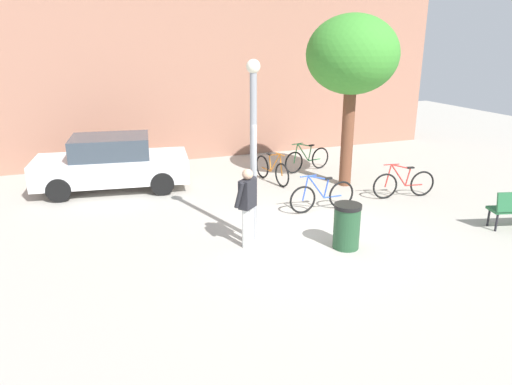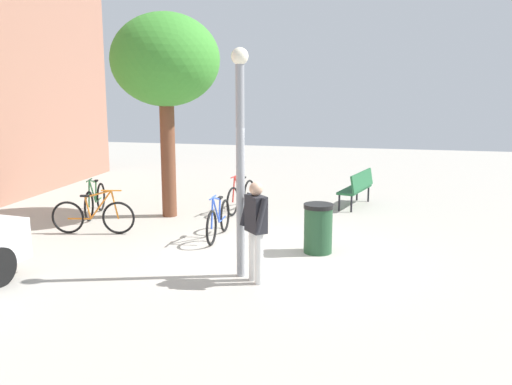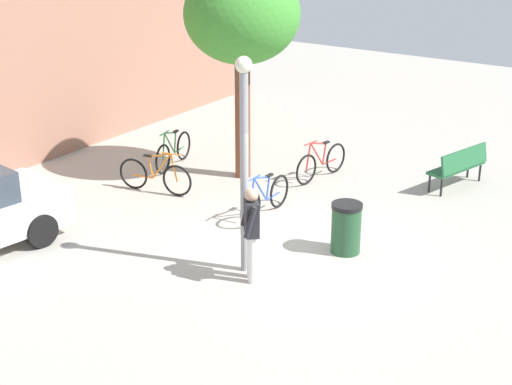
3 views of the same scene
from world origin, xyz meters
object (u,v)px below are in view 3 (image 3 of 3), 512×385
(bicycle_blue, at_px, (265,198))
(trash_bin, at_px, (346,228))
(lamppost, at_px, (244,150))
(park_bench, at_px, (460,164))
(plaza_tree, at_px, (242,17))
(bicycle_orange, at_px, (155,176))
(bicycle_green, at_px, (173,151))
(bicycle_red, at_px, (321,163))
(person_by_lamppost, at_px, (252,228))

(bicycle_blue, distance_m, trash_bin, 2.23)
(lamppost, relative_size, trash_bin, 3.96)
(park_bench, height_order, plaza_tree, plaza_tree)
(bicycle_blue, bearing_deg, bicycle_orange, 94.96)
(bicycle_orange, distance_m, bicycle_green, 1.74)
(bicycle_green, bearing_deg, park_bench, -68.45)
(bicycle_red, height_order, trash_bin, bicycle_red)
(lamppost, distance_m, bicycle_red, 5.24)
(person_by_lamppost, bearing_deg, bicycle_orange, 61.29)
(person_by_lamppost, relative_size, trash_bin, 1.75)
(lamppost, xyz_separation_m, plaza_tree, (3.90, 2.75, 1.46))
(park_bench, relative_size, plaza_tree, 0.35)
(person_by_lamppost, bearing_deg, trash_bin, -23.25)
(plaza_tree, relative_size, bicycle_orange, 2.68)
(park_bench, xyz_separation_m, plaza_tree, (-2.08, 4.41, 3.12))
(park_bench, distance_m, bicycle_blue, 4.63)
(bicycle_orange, height_order, bicycle_green, same)
(plaza_tree, bearing_deg, park_bench, -64.80)
(trash_bin, bearing_deg, park_bench, -7.13)
(park_bench, bearing_deg, trash_bin, 172.87)
(bicycle_orange, height_order, bicycle_red, same)
(person_by_lamppost, height_order, plaza_tree, plaza_tree)
(lamppost, distance_m, trash_bin, 2.63)
(park_bench, bearing_deg, person_by_lamppost, 167.75)
(bicycle_blue, bearing_deg, bicycle_green, 69.34)
(person_by_lamppost, bearing_deg, park_bench, -12.25)
(bicycle_red, xyz_separation_m, trash_bin, (-3.14, -2.29, 0.10))
(person_by_lamppost, xyz_separation_m, bicycle_green, (3.78, 4.84, -0.58))
(park_bench, height_order, bicycle_blue, bicycle_blue)
(person_by_lamppost, bearing_deg, bicycle_green, 52.01)
(bicycle_orange, bearing_deg, bicycle_green, 26.52)
(person_by_lamppost, relative_size, bicycle_blue, 0.92)
(bicycle_green, bearing_deg, trash_bin, -108.59)
(plaza_tree, distance_m, bicycle_blue, 4.07)
(bicycle_blue, distance_m, bicycle_green, 3.73)
(lamppost, xyz_separation_m, bicycle_red, (4.78, 1.17, -1.82))
(park_bench, height_order, bicycle_orange, bicycle_orange)
(person_by_lamppost, xyz_separation_m, bicycle_red, (5.02, 1.49, -0.58))
(plaza_tree, relative_size, bicycle_red, 2.67)
(bicycle_blue, bearing_deg, person_by_lamppost, -151.38)
(park_bench, relative_size, trash_bin, 1.75)
(plaza_tree, relative_size, bicycle_green, 2.70)
(lamppost, relative_size, bicycle_blue, 2.09)
(bicycle_green, bearing_deg, bicycle_red, -69.59)
(person_by_lamppost, bearing_deg, bicycle_red, 16.47)
(lamppost, bearing_deg, bicycle_green, 52.03)
(lamppost, bearing_deg, park_bench, -15.57)
(person_by_lamppost, height_order, bicycle_red, person_by_lamppost)
(bicycle_orange, distance_m, bicycle_red, 3.80)
(lamppost, xyz_separation_m, person_by_lamppost, (-0.25, -0.31, -1.24))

